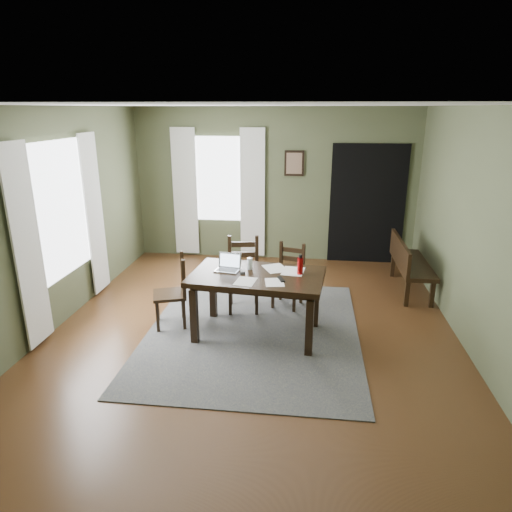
# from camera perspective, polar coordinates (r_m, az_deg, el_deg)

# --- Properties ---
(ground) EXTENTS (5.00, 6.00, 0.01)m
(ground) POSITION_cam_1_polar(r_m,az_deg,el_deg) (5.80, -0.36, -9.46)
(ground) COLOR #492C16
(room_shell) EXTENTS (5.02, 6.02, 2.71)m
(room_shell) POSITION_cam_1_polar(r_m,az_deg,el_deg) (5.22, -0.40, 8.44)
(room_shell) COLOR #4C5336
(room_shell) RESTS_ON ground
(rug) EXTENTS (2.60, 3.20, 0.01)m
(rug) POSITION_cam_1_polar(r_m,az_deg,el_deg) (5.79, -0.36, -9.36)
(rug) COLOR #444444
(rug) RESTS_ON ground
(dining_table) EXTENTS (1.65, 1.09, 0.78)m
(dining_table) POSITION_cam_1_polar(r_m,az_deg,el_deg) (5.45, 0.14, -3.24)
(dining_table) COLOR black
(dining_table) RESTS_ON rug
(chair_end) EXTENTS (0.51, 0.51, 0.92)m
(chair_end) POSITION_cam_1_polar(r_m,az_deg,el_deg) (5.87, -10.27, -4.47)
(chair_end) COLOR black
(chair_end) RESTS_ON rug
(chair_back_left) EXTENTS (0.49, 0.50, 1.00)m
(chair_back_left) POSITION_cam_1_polar(r_m,az_deg,el_deg) (6.25, -1.59, -2.39)
(chair_back_left) COLOR black
(chair_back_left) RESTS_ON rug
(chair_back_right) EXTENTS (0.48, 0.48, 0.88)m
(chair_back_right) POSITION_cam_1_polar(r_m,az_deg,el_deg) (6.38, 4.12, -2.54)
(chair_back_right) COLOR black
(chair_back_right) RESTS_ON rug
(bench) EXTENTS (0.45, 1.41, 0.79)m
(bench) POSITION_cam_1_polar(r_m,az_deg,el_deg) (7.24, 18.45, -0.58)
(bench) COLOR black
(bench) RESTS_ON ground
(laptop) EXTENTS (0.32, 0.27, 0.20)m
(laptop) POSITION_cam_1_polar(r_m,az_deg,el_deg) (5.55, -3.46, -1.23)
(laptop) COLOR #B7B7BC
(laptop) RESTS_ON dining_table
(computer_mouse) EXTENTS (0.08, 0.11, 0.03)m
(computer_mouse) POSITION_cam_1_polar(r_m,az_deg,el_deg) (5.44, -1.68, -2.01)
(computer_mouse) COLOR #3F3F42
(computer_mouse) RESTS_ON dining_table
(tv_remote) EXTENTS (0.10, 0.17, 0.02)m
(tv_remote) POSITION_cam_1_polar(r_m,az_deg,el_deg) (5.24, 3.15, -2.92)
(tv_remote) COLOR black
(tv_remote) RESTS_ON dining_table
(drinking_glass) EXTENTS (0.08, 0.08, 0.14)m
(drinking_glass) POSITION_cam_1_polar(r_m,az_deg,el_deg) (5.55, -0.78, -0.96)
(drinking_glass) COLOR silver
(drinking_glass) RESTS_ON dining_table
(water_bottle) EXTENTS (0.08, 0.08, 0.24)m
(water_bottle) POSITION_cam_1_polar(r_m,az_deg,el_deg) (5.40, 5.54, -1.18)
(water_bottle) COLOR #B10D0E
(water_bottle) RESTS_ON dining_table
(paper_b) EXTENTS (0.25, 0.30, 0.00)m
(paper_b) POSITION_cam_1_polar(r_m,az_deg,el_deg) (5.16, 2.32, -3.31)
(paper_b) COLOR white
(paper_b) RESTS_ON dining_table
(paper_c) EXTENTS (0.37, 0.41, 0.00)m
(paper_c) POSITION_cam_1_polar(r_m,az_deg,el_deg) (5.60, 2.43, -1.55)
(paper_c) COLOR white
(paper_c) RESTS_ON dining_table
(paper_d) EXTENTS (0.29, 0.36, 0.00)m
(paper_d) POSITION_cam_1_polar(r_m,az_deg,el_deg) (5.52, 4.66, -1.91)
(paper_d) COLOR white
(paper_d) RESTS_ON dining_table
(paper_e) EXTENTS (0.26, 0.31, 0.00)m
(paper_e) POSITION_cam_1_polar(r_m,az_deg,el_deg) (5.19, -1.33, -3.19)
(paper_e) COLOR white
(paper_e) RESTS_ON dining_table
(window_left) EXTENTS (0.01, 1.30, 1.70)m
(window_left) POSITION_cam_1_polar(r_m,az_deg,el_deg) (6.27, -23.24, 5.34)
(window_left) COLOR white
(window_left) RESTS_ON ground
(window_back) EXTENTS (1.00, 0.01, 1.50)m
(window_back) POSITION_cam_1_polar(r_m,az_deg,el_deg) (8.33, -4.71, 9.56)
(window_back) COLOR white
(window_back) RESTS_ON ground
(curtain_left_near) EXTENTS (0.03, 0.48, 2.30)m
(curtain_left_near) POSITION_cam_1_polar(r_m,az_deg,el_deg) (5.64, -26.68, 0.93)
(curtain_left_near) COLOR silver
(curtain_left_near) RESTS_ON ground
(curtain_left_far) EXTENTS (0.03, 0.48, 2.30)m
(curtain_left_far) POSITION_cam_1_polar(r_m,az_deg,el_deg) (7.01, -19.53, 4.89)
(curtain_left_far) COLOR silver
(curtain_left_far) RESTS_ON ground
(curtain_back_left) EXTENTS (0.44, 0.03, 2.30)m
(curtain_back_left) POSITION_cam_1_polar(r_m,az_deg,el_deg) (8.49, -8.85, 7.85)
(curtain_back_left) COLOR silver
(curtain_back_left) RESTS_ON ground
(curtain_back_right) EXTENTS (0.44, 0.03, 2.30)m
(curtain_back_right) POSITION_cam_1_polar(r_m,az_deg,el_deg) (8.24, -0.44, 7.76)
(curtain_back_right) COLOR silver
(curtain_back_right) RESTS_ON ground
(framed_picture) EXTENTS (0.34, 0.03, 0.44)m
(framed_picture) POSITION_cam_1_polar(r_m,az_deg,el_deg) (8.13, 4.79, 11.48)
(framed_picture) COLOR black
(framed_picture) RESTS_ON ground
(doorway_back) EXTENTS (1.30, 0.03, 2.10)m
(doorway_back) POSITION_cam_1_polar(r_m,az_deg,el_deg) (8.29, 13.73, 6.26)
(doorway_back) COLOR black
(doorway_back) RESTS_ON ground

